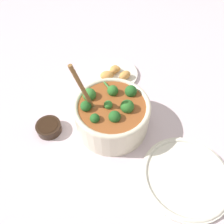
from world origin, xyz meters
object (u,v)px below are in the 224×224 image
Objects in this scene: food_plate at (115,74)px; stew_bowl at (112,114)px; condiment_bowl at (49,127)px; empty_plate at (186,176)px.

stew_bowl is at bearing -21.79° from food_plate.
empty_plate is (0.29, 0.34, -0.01)m from condiment_bowl.
stew_bowl is 1.04× the size of empty_plate.
empty_plate is at bearing 5.96° from food_plate.
condiment_bowl is at bearing -58.71° from food_plate.
condiment_bowl is (-0.05, -0.20, -0.05)m from stew_bowl.
stew_bowl is 0.29m from empty_plate.
stew_bowl is at bearing -150.09° from empty_plate.
food_plate is at bearing 121.29° from condiment_bowl.
food_plate reaches higher than empty_plate.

